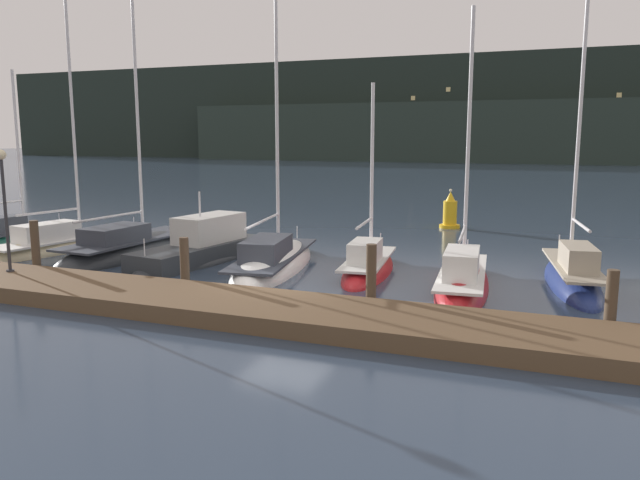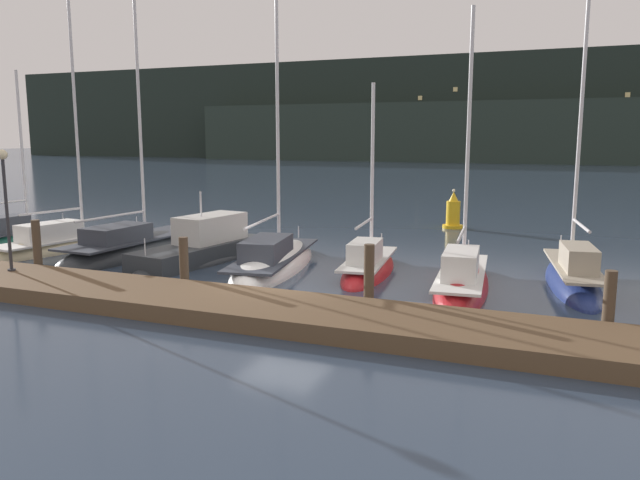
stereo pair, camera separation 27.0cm
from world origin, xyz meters
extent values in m
plane|color=#2D3D51|center=(0.00, 0.00, 0.00)|extent=(400.00, 400.00, 0.00)
cube|color=brown|center=(0.00, -2.47, 0.23)|extent=(36.99, 2.80, 0.45)
cylinder|color=#4C3D2D|center=(-8.83, -0.82, 0.95)|extent=(0.28, 0.28, 1.91)
cylinder|color=#4C3D2D|center=(-2.94, -0.82, 0.84)|extent=(0.28, 0.28, 1.68)
cylinder|color=#4C3D2D|center=(2.94, -0.82, 0.92)|extent=(0.28, 0.28, 1.84)
cylinder|color=#4C3D2D|center=(8.83, -0.82, 0.80)|extent=(0.28, 0.28, 1.61)
ellipsoid|color=#195647|center=(-14.96, 4.06, 0.00)|extent=(1.69, 5.54, 1.40)
cube|color=#333842|center=(-14.96, 4.06, 0.53)|extent=(1.42, 4.66, 0.08)
cube|color=#333842|center=(-14.97, 3.39, 0.91)|extent=(1.00, 1.78, 0.69)
cylinder|color=silver|center=(-14.96, 4.50, 4.04)|extent=(0.12, 0.12, 7.02)
cylinder|color=silver|center=(-14.97, 3.46, 1.84)|extent=(0.11, 2.08, 0.09)
cylinder|color=silver|center=(-14.94, 6.60, 0.78)|extent=(0.04, 0.04, 0.50)
ellipsoid|color=beige|center=(-11.62, 3.59, 0.00)|extent=(3.12, 8.07, 1.28)
cube|color=silver|center=(-11.62, 3.59, 0.47)|extent=(2.62, 6.78, 0.08)
cube|color=silver|center=(-11.78, 2.66, 0.87)|extent=(1.50, 2.67, 0.71)
cylinder|color=silver|center=(-11.52, 4.21, 5.85)|extent=(0.12, 0.12, 10.74)
cylinder|color=silver|center=(-11.76, 2.80, 1.66)|extent=(0.57, 2.84, 0.09)
cylinder|color=silver|center=(-11.01, 7.16, 0.72)|extent=(0.04, 0.04, 0.50)
ellipsoid|color=#2D3338|center=(-8.24, 3.50, 0.00)|extent=(2.79, 8.11, 1.64)
cube|color=#333842|center=(-8.24, 3.50, 0.66)|extent=(2.35, 6.81, 0.08)
cube|color=#333842|center=(-8.29, 2.54, 1.00)|extent=(1.56, 2.63, 0.60)
cylinder|color=silver|center=(-8.20, 4.14, 5.55)|extent=(0.12, 0.12, 9.77)
cylinder|color=silver|center=(-8.30, 2.32, 1.69)|extent=(0.29, 3.64, 0.09)
cylinder|color=silver|center=(-8.04, 7.17, 0.91)|extent=(0.04, 0.04, 0.50)
ellipsoid|color=#2D3338|center=(-5.09, 3.35, 0.00)|extent=(2.93, 6.84, 0.94)
cube|color=#2D3338|center=(-5.09, 3.35, 0.34)|extent=(2.67, 6.17, 0.68)
cube|color=silver|center=(-5.00, 4.01, 1.19)|extent=(1.77, 3.08, 1.03)
cube|color=black|center=(-4.81, 5.32, 1.35)|extent=(1.24, 0.38, 0.46)
cylinder|color=silver|center=(-5.07, 3.48, 2.18)|extent=(0.07, 0.07, 0.94)
cylinder|color=silver|center=(-5.47, 0.59, 0.98)|extent=(0.04, 0.04, 0.60)
ellipsoid|color=white|center=(-1.93, 3.31, 0.00)|extent=(3.51, 8.33, 1.63)
cube|color=#333842|center=(-1.93, 3.31, 0.51)|extent=(2.95, 7.00, 0.08)
cube|color=#333842|center=(-1.75, 2.35, 0.89)|extent=(1.70, 2.77, 0.70)
cylinder|color=silver|center=(-2.04, 3.94, 5.71)|extent=(0.12, 0.12, 10.40)
cylinder|color=silver|center=(-1.69, 2.02, 1.89)|extent=(0.79, 3.87, 0.09)
cylinder|color=silver|center=(-2.60, 6.96, 0.76)|extent=(0.04, 0.04, 0.50)
ellipsoid|color=red|center=(1.47, 3.80, 0.00)|extent=(2.18, 5.82, 1.22)
cube|color=silver|center=(1.47, 3.80, 0.50)|extent=(1.83, 4.89, 0.08)
cube|color=silver|center=(1.55, 3.12, 0.88)|extent=(1.12, 1.91, 0.69)
cylinder|color=silver|center=(1.42, 4.25, 3.49)|extent=(0.12, 0.12, 5.98)
cylinder|color=silver|center=(1.58, 2.92, 1.86)|extent=(0.41, 2.66, 0.09)
cylinder|color=silver|center=(1.16, 6.39, 0.75)|extent=(0.04, 0.04, 0.50)
ellipsoid|color=red|center=(4.87, 2.62, 0.00)|extent=(2.28, 7.02, 1.50)
cube|color=silver|center=(4.87, 2.62, 0.55)|extent=(1.91, 5.90, 0.08)
cube|color=silver|center=(4.95, 1.79, 0.98)|extent=(1.18, 2.29, 0.78)
cylinder|color=silver|center=(4.81, 3.17, 4.53)|extent=(0.12, 0.12, 7.97)
cylinder|color=silver|center=(4.96, 1.67, 1.88)|extent=(0.38, 3.01, 0.09)
cylinder|color=silver|center=(4.56, 5.77, 0.80)|extent=(0.04, 0.04, 0.50)
ellipsoid|color=navy|center=(8.05, 4.30, 0.00)|extent=(2.40, 6.63, 1.36)
cube|color=#A39984|center=(8.05, 4.30, 0.68)|extent=(2.02, 5.57, 0.08)
cube|color=#A39984|center=(8.16, 3.53, 1.08)|extent=(1.17, 2.18, 0.72)
cylinder|color=silver|center=(7.97, 4.81, 5.03)|extent=(0.12, 0.12, 8.71)
cylinder|color=silver|center=(8.18, 3.45, 2.07)|extent=(0.50, 2.73, 0.09)
cylinder|color=silver|center=(7.60, 7.25, 0.93)|extent=(0.04, 0.04, 0.50)
cylinder|color=gold|center=(2.23, 15.73, 0.08)|extent=(1.06, 1.06, 0.16)
cylinder|color=gold|center=(2.23, 15.73, 0.78)|extent=(0.70, 0.70, 1.23)
cone|color=gold|center=(2.23, 15.73, 1.64)|extent=(0.49, 0.49, 0.50)
sphere|color=#F9EAB7|center=(2.23, 15.73, 1.94)|extent=(0.16, 0.16, 0.16)
cylinder|color=#2D2D33|center=(-8.58, -2.12, 0.48)|extent=(0.24, 0.24, 0.06)
cylinder|color=#2D2D33|center=(-8.58, -2.12, 2.25)|extent=(0.10, 0.10, 3.48)
sphere|color=#F9EAB7|center=(-8.58, -2.12, 4.13)|extent=(0.32, 0.32, 0.32)
cube|color=#1E2823|center=(0.00, 111.68, 9.94)|extent=(240.00, 16.00, 19.89)
cube|color=#26332C|center=(8.12, 101.68, 5.45)|extent=(144.00, 10.00, 10.90)
cube|color=#F4DB8C|center=(15.60, 103.63, 11.69)|extent=(0.80, 0.10, 0.80)
cube|color=#F4DB8C|center=(-5.36, 103.63, 7.79)|extent=(0.80, 0.10, 0.80)
cube|color=#F4DB8C|center=(-20.18, 103.63, 11.97)|extent=(0.80, 0.10, 0.80)
cube|color=#F4DB8C|center=(-42.73, 103.63, 3.46)|extent=(0.80, 0.10, 0.80)
cube|color=#F4DB8C|center=(-34.14, 103.63, 5.27)|extent=(0.80, 0.10, 0.80)
cube|color=#F4DB8C|center=(-10.28, 103.63, 5.98)|extent=(0.80, 0.10, 0.80)
cube|color=#F4DB8C|center=(-1.02, 103.63, 6.75)|extent=(0.80, 0.10, 0.80)
cube|color=#F4DB8C|center=(-13.52, 103.63, 13.39)|extent=(0.80, 0.10, 0.80)
cube|color=#F4DB8C|center=(-37.29, 103.63, 5.71)|extent=(0.80, 0.10, 0.80)
cube|color=#F4DB8C|center=(-20.13, 103.63, 3.75)|extent=(0.80, 0.10, 0.80)
camera|label=1|loc=(7.61, -16.56, 4.68)|focal=35.00mm
camera|label=2|loc=(7.86, -16.46, 4.68)|focal=35.00mm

